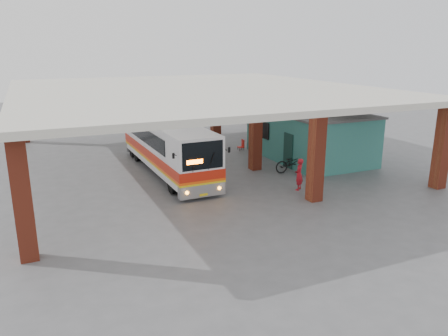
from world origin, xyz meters
TOP-DOWN VIEW (x-y plane):
  - ground at (0.00, 0.00)m, footprint 90.00×90.00m
  - brick_columns at (1.43, 5.00)m, footprint 20.10×21.60m
  - canopy_roof at (0.50, 6.50)m, footprint 21.00×23.00m
  - shop_building at (7.49, 4.00)m, footprint 5.20×8.20m
  - coach_bus at (-1.96, 4.53)m, footprint 2.53×11.16m
  - motorcycle at (4.70, 1.54)m, footprint 2.23×0.90m
  - pedestrian at (3.21, -1.36)m, footprint 0.71×0.69m
  - red_chair at (4.51, 7.82)m, footprint 0.40×0.40m

SIDE VIEW (x-z plane):
  - ground at x=0.00m, z-range 0.00..0.00m
  - red_chair at x=4.51m, z-range -0.03..0.73m
  - motorcycle at x=4.70m, z-range 0.00..1.15m
  - pedestrian at x=3.21m, z-range 0.00..1.64m
  - shop_building at x=7.49m, z-range 0.01..3.12m
  - coach_bus at x=-1.96m, z-range -0.01..3.22m
  - brick_columns at x=1.43m, z-range 0.00..4.35m
  - canopy_roof at x=0.50m, z-range 4.35..4.65m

